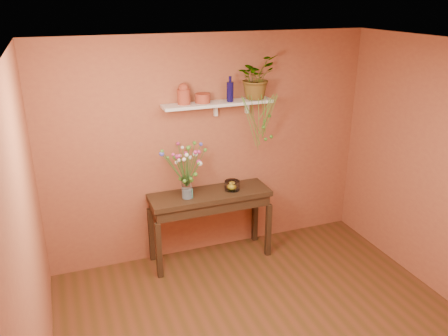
% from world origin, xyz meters
% --- Properties ---
extents(room, '(4.04, 4.04, 2.70)m').
position_xyz_m(room, '(0.00, 0.00, 1.35)').
color(room, '#5C2F1A').
rests_on(room, ground).
extents(sideboard, '(1.45, 0.47, 0.88)m').
position_xyz_m(sideboard, '(-0.11, 1.75, 0.75)').
color(sideboard, '#352314').
rests_on(sideboard, ground).
extents(wall_shelf, '(1.30, 0.24, 0.19)m').
position_xyz_m(wall_shelf, '(0.06, 1.87, 1.92)').
color(wall_shelf, white).
rests_on(wall_shelf, room).
extents(terracotta_jug, '(0.19, 0.19, 0.24)m').
position_xyz_m(terracotta_jug, '(-0.35, 1.90, 2.05)').
color(terracotta_jug, '#A63E24').
rests_on(terracotta_jug, wall_shelf).
extents(terracotta_pot, '(0.21, 0.21, 0.11)m').
position_xyz_m(terracotta_pot, '(-0.13, 1.90, 1.99)').
color(terracotta_pot, '#A63E24').
rests_on(terracotta_pot, wall_shelf).
extents(blue_bottle, '(0.09, 0.09, 0.29)m').
position_xyz_m(blue_bottle, '(0.19, 1.85, 2.06)').
color(blue_bottle, '#0D093C').
rests_on(blue_bottle, wall_shelf).
extents(spider_plant, '(0.58, 0.55, 0.51)m').
position_xyz_m(spider_plant, '(0.53, 1.90, 2.19)').
color(spider_plant, '#417B24').
rests_on(spider_plant, wall_shelf).
extents(plant_fronds, '(0.47, 0.34, 0.68)m').
position_xyz_m(plant_fronds, '(0.56, 1.73, 1.67)').
color(plant_fronds, '#417B24').
rests_on(plant_fronds, wall_shelf).
extents(glass_vase, '(0.12, 0.12, 0.26)m').
position_xyz_m(glass_vase, '(-0.40, 1.71, 0.99)').
color(glass_vase, white).
rests_on(glass_vase, sideboard).
extents(bouquet, '(0.57, 0.50, 0.53)m').
position_xyz_m(bouquet, '(-0.40, 1.70, 1.34)').
color(bouquet, '#386B28').
rests_on(bouquet, glass_vase).
extents(glass_bowl, '(0.18, 0.18, 0.11)m').
position_xyz_m(glass_bowl, '(0.18, 1.74, 0.93)').
color(glass_bowl, white).
rests_on(glass_bowl, sideboard).
extents(lemon, '(0.08, 0.08, 0.08)m').
position_xyz_m(lemon, '(0.17, 1.74, 0.92)').
color(lemon, yellow).
rests_on(lemon, glass_bowl).
extents(carton, '(0.07, 0.06, 0.11)m').
position_xyz_m(carton, '(-0.36, 1.69, 0.93)').
color(carton, teal).
rests_on(carton, sideboard).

